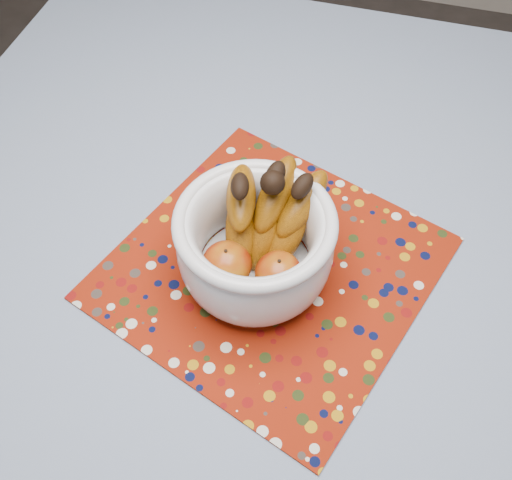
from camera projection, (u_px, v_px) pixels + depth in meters
The scene contains 4 objects.
table at pixel (265, 251), 1.08m from camera, with size 1.20×1.20×0.75m.
tablecloth at pixel (266, 223), 1.02m from camera, with size 1.32×1.32×0.01m, color slate.
placemat at pixel (271, 268), 0.95m from camera, with size 0.46×0.46×0.00m, color maroon.
fruit_bowl at pixel (260, 235), 0.88m from camera, with size 0.25×0.26×0.19m.
Camera 1 is at (0.15, -0.60, 1.56)m, focal length 42.00 mm.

